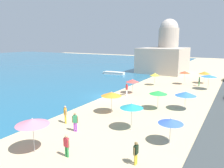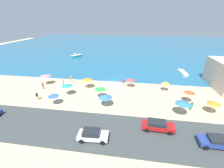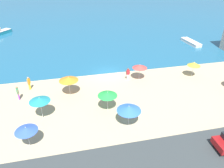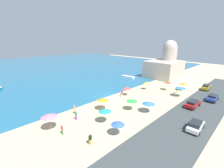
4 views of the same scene
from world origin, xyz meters
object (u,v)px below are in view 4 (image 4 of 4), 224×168
beach_umbrella_3 (127,88)px  beach_umbrella_10 (181,88)px  beach_umbrella_5 (132,100)px  beach_umbrella_7 (105,110)px  beach_umbrella_1 (168,82)px  bather_3 (122,93)px  bather_2 (177,89)px  beach_umbrella_0 (183,83)px  parked_car_4 (206,87)px  bather_4 (90,139)px  beach_umbrella_6 (149,103)px  bather_1 (76,115)px  parked_car_2 (212,98)px  beach_umbrella_8 (118,124)px  bather_5 (75,109)px  beach_umbrella_4 (103,99)px  parked_car_3 (193,103)px  beach_umbrella_2 (49,116)px  harbor_fortress (165,65)px  bather_0 (62,129)px  skiff_offshore (128,77)px  beach_umbrella_9 (147,83)px  parked_car_1 (196,125)px

beach_umbrella_3 → beach_umbrella_10: beach_umbrella_10 is taller
beach_umbrella_5 → beach_umbrella_7: size_ratio=0.92×
beach_umbrella_1 → bather_3: 13.76m
beach_umbrella_10 → bather_2: size_ratio=1.51×
beach_umbrella_0 → parked_car_4: (5.42, -4.24, -1.20)m
bather_4 → beach_umbrella_6: bearing=-0.9°
bather_1 → parked_car_2: size_ratio=0.44×
beach_umbrella_5 → beach_umbrella_8: size_ratio=1.10×
bather_5 → parked_car_4: size_ratio=0.41×
beach_umbrella_4 → parked_car_2: beach_umbrella_4 is taller
beach_umbrella_10 → parked_car_3: 6.20m
beach_umbrella_1 → beach_umbrella_2: (-30.80, 3.92, 0.06)m
beach_umbrella_0 → parked_car_4: bearing=-38.1°
beach_umbrella_10 → harbor_fortress: harbor_fortress is taller
beach_umbrella_1 → harbor_fortress: size_ratio=0.19×
bather_0 → skiff_offshore: 37.13m
beach_umbrella_2 → parked_car_4: beach_umbrella_2 is taller
beach_umbrella_4 → skiff_offshore: 27.65m
beach_umbrella_5 → bather_1: bearing=156.3°
bather_5 → parked_car_2: bather_5 is taller
beach_umbrella_10 → harbor_fortress: size_ratio=0.19×
beach_umbrella_8 → parked_car_4: beach_umbrella_8 is taller
beach_umbrella_2 → bather_2: beach_umbrella_2 is taller
beach_umbrella_6 → bather_4: 13.54m
beach_umbrella_3 → beach_umbrella_9: (7.53, -0.88, 0.00)m
beach_umbrella_3 → beach_umbrella_8: beach_umbrella_3 is taller
bather_4 → bather_0: bearing=109.0°
harbor_fortress → bather_5: bearing=-176.4°
parked_car_2 → harbor_fortress: harbor_fortress is taller
beach_umbrella_1 → beach_umbrella_8: bearing=-170.0°
beach_umbrella_10 → harbor_fortress: bearing=36.4°
beach_umbrella_6 → parked_car_1: size_ratio=0.60×
parked_car_4 → beach_umbrella_6: bearing=170.6°
bather_5 → skiff_offshore: 31.06m
beach_umbrella_1 → bather_0: beach_umbrella_1 is taller
beach_umbrella_10 → bather_1: bearing=161.5°
bather_0 → parked_car_4: bearing=-12.7°
beach_umbrella_1 → beach_umbrella_3: size_ratio=1.12×
bather_0 → bather_3: bather_3 is taller
harbor_fortress → skiff_offshore: bearing=142.5°
beach_umbrella_0 → beach_umbrella_6: size_ratio=0.97×
bather_4 → skiff_offshore: bearing=32.1°
beach_umbrella_3 → harbor_fortress: harbor_fortress is taller
bather_4 → parked_car_1: (13.39, -8.57, -0.09)m
beach_umbrella_7 → bather_5: beach_umbrella_7 is taller
beach_umbrella_9 → bather_0: 26.88m
beach_umbrella_7 → parked_car_2: 25.79m
bather_4 → bather_1: bearing=72.9°
beach_umbrella_7 → parked_car_1: bearing=-53.4°
beach_umbrella_4 → bather_4: bearing=-140.6°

